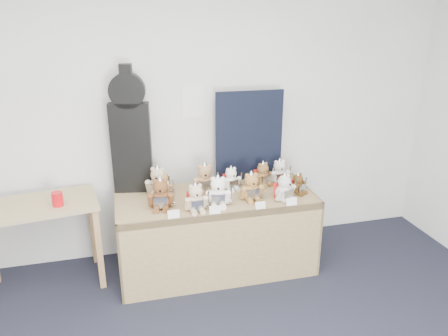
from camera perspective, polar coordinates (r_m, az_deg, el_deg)
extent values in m
plane|color=silver|center=(4.05, -11.73, 6.22)|extent=(6.00, 0.00, 6.00)
cube|color=silver|center=(4.07, -4.11, 8.56)|extent=(0.21, 0.00, 0.30)
cube|color=olive|center=(3.89, -1.08, -4.06)|extent=(1.76, 0.75, 0.06)
cube|color=olive|center=(3.74, 0.18, -10.93)|extent=(1.75, 0.04, 0.73)
cube|color=olive|center=(3.97, -13.52, -9.60)|extent=(0.03, 0.73, 0.73)
cube|color=olive|center=(4.29, 10.38, -6.93)|extent=(0.03, 0.73, 0.73)
cube|color=tan|center=(3.93, -23.18, -4.56)|extent=(1.00, 0.65, 0.04)
cube|color=#8E5E3D|center=(3.91, -15.99, -10.20)|extent=(0.06, 0.06, 0.74)
cube|color=#8E5E3D|center=(4.30, -16.77, -7.36)|extent=(0.06, 0.06, 0.74)
cube|color=black|center=(3.93, -11.99, 2.54)|extent=(0.36, 0.16, 0.81)
cylinder|color=black|center=(3.81, -12.55, 9.82)|extent=(0.32, 0.15, 0.30)
cube|color=black|center=(3.79, -12.69, 11.63)|extent=(0.12, 0.11, 0.20)
cube|color=black|center=(4.13, 3.31, 4.16)|extent=(0.65, 0.04, 0.86)
cylinder|color=red|center=(3.80, -20.92, -3.81)|extent=(0.09, 0.09, 0.12)
ellipsoid|color=brown|center=(3.66, -8.22, -4.11)|extent=(0.19, 0.17, 0.17)
sphere|color=brown|center=(3.62, -8.31, -2.44)|extent=(0.13, 0.13, 0.13)
cylinder|color=brown|center=(3.57, -8.34, -2.91)|extent=(0.06, 0.04, 0.05)
sphere|color=black|center=(3.55, -8.35, -3.03)|extent=(0.02, 0.02, 0.02)
sphere|color=brown|center=(3.60, -9.01, -1.73)|extent=(0.04, 0.04, 0.04)
sphere|color=brown|center=(3.60, -7.69, -1.69)|extent=(0.04, 0.04, 0.04)
cylinder|color=brown|center=(3.65, -9.53, -4.16)|extent=(0.06, 0.10, 0.13)
cylinder|color=brown|center=(3.64, -6.94, -4.09)|extent=(0.06, 0.10, 0.13)
cylinder|color=brown|center=(3.63, -8.83, -5.23)|extent=(0.07, 0.12, 0.05)
cylinder|color=brown|center=(3.63, -7.60, -5.20)|extent=(0.07, 0.12, 0.05)
cube|color=#B9BCC2|center=(3.60, -8.26, -4.49)|extent=(0.11, 0.04, 0.10)
cone|color=#B9BCC2|center=(3.60, -8.35, -1.64)|extent=(0.11, 0.11, 0.08)
cube|color=#B9BCC2|center=(3.61, -6.55, -3.78)|extent=(0.02, 0.04, 0.18)
cube|color=#B9BCC2|center=(3.64, -6.51, -4.78)|extent=(0.05, 0.01, 0.01)
ellipsoid|color=#CBAF8F|center=(3.60, -3.71, -4.56)|extent=(0.16, 0.14, 0.16)
sphere|color=#CBAF8F|center=(3.55, -3.75, -3.04)|extent=(0.11, 0.11, 0.11)
cylinder|color=#CBAF8F|center=(3.51, -3.57, -3.47)|extent=(0.05, 0.03, 0.05)
sphere|color=black|center=(3.50, -3.50, -3.58)|extent=(0.02, 0.02, 0.02)
sphere|color=#CBAF8F|center=(3.53, -4.35, -2.44)|extent=(0.04, 0.04, 0.04)
sphere|color=#CBAF8F|center=(3.54, -3.19, -2.31)|extent=(0.04, 0.04, 0.04)
cylinder|color=#CBAF8F|center=(3.56, -4.81, -4.71)|extent=(0.05, 0.09, 0.12)
cylinder|color=#CBAF8F|center=(3.59, -2.50, -4.44)|extent=(0.05, 0.09, 0.12)
cylinder|color=#CBAF8F|center=(3.56, -4.05, -5.63)|extent=(0.05, 0.10, 0.05)
cylinder|color=#CBAF8F|center=(3.57, -2.95, -5.49)|extent=(0.05, 0.10, 0.05)
cube|color=#B9BCC2|center=(3.54, -3.49, -4.90)|extent=(0.10, 0.02, 0.09)
cone|color=#B9BCC2|center=(3.53, -3.77, -2.32)|extent=(0.10, 0.10, 0.07)
cube|color=#B9BCC2|center=(3.58, -2.09, -4.13)|extent=(0.01, 0.04, 0.16)
cube|color=#B9BCC2|center=(3.60, -2.08, -5.03)|extent=(0.05, 0.01, 0.01)
cube|color=red|center=(3.64, -3.93, -4.02)|extent=(0.13, 0.03, 0.14)
ellipsoid|color=white|center=(3.68, -0.79, -3.81)|extent=(0.20, 0.18, 0.17)
sphere|color=white|center=(3.63, -0.80, -2.16)|extent=(0.13, 0.13, 0.13)
cylinder|color=white|center=(3.59, -0.76, -2.62)|extent=(0.06, 0.04, 0.05)
sphere|color=black|center=(3.57, -0.75, -2.74)|extent=(0.02, 0.02, 0.02)
sphere|color=white|center=(3.61, -1.45, -1.45)|extent=(0.04, 0.04, 0.04)
sphere|color=white|center=(3.62, -0.15, -1.43)|extent=(0.04, 0.04, 0.04)
cylinder|color=white|center=(3.65, -2.05, -3.85)|extent=(0.07, 0.10, 0.13)
cylinder|color=white|center=(3.66, 0.50, -3.79)|extent=(0.07, 0.10, 0.13)
cylinder|color=white|center=(3.64, -1.35, -4.91)|extent=(0.07, 0.12, 0.05)
cylinder|color=white|center=(3.65, -0.14, -4.88)|extent=(0.07, 0.12, 0.05)
cube|color=#B9BCC2|center=(3.62, -0.74, -4.18)|extent=(0.11, 0.04, 0.09)
cone|color=#B9BCC2|center=(3.61, -0.80, -1.37)|extent=(0.11, 0.11, 0.08)
cube|color=#B9BCC2|center=(3.64, 0.92, -3.49)|extent=(0.02, 0.04, 0.18)
cube|color=#B9BCC2|center=(3.67, 0.92, -4.48)|extent=(0.05, 0.02, 0.01)
ellipsoid|color=#9D6F3B|center=(3.79, 3.54, -3.12)|extent=(0.17, 0.14, 0.16)
sphere|color=#9D6F3B|center=(3.75, 3.58, -1.60)|extent=(0.12, 0.12, 0.12)
cylinder|color=#9D6F3B|center=(3.71, 3.83, -2.01)|extent=(0.05, 0.03, 0.05)
sphere|color=black|center=(3.69, 3.93, -2.11)|extent=(0.02, 0.02, 0.02)
sphere|color=#9D6F3B|center=(3.72, 3.03, -0.99)|extent=(0.04, 0.04, 0.04)
sphere|color=#9D6F3B|center=(3.75, 4.15, -0.87)|extent=(0.04, 0.04, 0.04)
cylinder|color=#9D6F3B|center=(3.75, 2.53, -3.26)|extent=(0.05, 0.09, 0.12)
cylinder|color=#9D6F3B|center=(3.80, 4.75, -3.00)|extent=(0.05, 0.09, 0.12)
cylinder|color=#9D6F3B|center=(3.75, 3.29, -4.17)|extent=(0.05, 0.11, 0.05)
cylinder|color=#9D6F3B|center=(3.77, 4.34, -4.04)|extent=(0.05, 0.11, 0.05)
cube|color=#B9BCC2|center=(3.74, 3.87, -3.44)|extent=(0.11, 0.02, 0.09)
cone|color=#B9BCC2|center=(3.73, 3.59, -0.87)|extent=(0.10, 0.10, 0.08)
cube|color=#B9BCC2|center=(3.79, 5.17, -2.68)|extent=(0.01, 0.04, 0.17)
cube|color=#B9BCC2|center=(3.81, 5.14, -3.59)|extent=(0.05, 0.01, 0.01)
ellipsoid|color=silver|center=(3.81, 7.83, -3.22)|extent=(0.20, 0.19, 0.16)
sphere|color=silver|center=(3.77, 7.91, -1.76)|extent=(0.11, 0.11, 0.11)
cylinder|color=silver|center=(3.74, 8.45, -2.09)|extent=(0.05, 0.04, 0.05)
sphere|color=black|center=(3.73, 8.65, -2.17)|extent=(0.02, 0.02, 0.02)
sphere|color=silver|center=(3.73, 7.55, -1.26)|extent=(0.04, 0.04, 0.04)
sphere|color=silver|center=(3.78, 8.32, -0.99)|extent=(0.04, 0.04, 0.04)
cylinder|color=silver|center=(3.74, 7.29, -3.50)|extent=(0.08, 0.10, 0.12)
cylinder|color=silver|center=(3.85, 8.80, -2.91)|extent=(0.08, 0.10, 0.12)
cylinder|color=silver|center=(3.77, 8.06, -4.23)|extent=(0.09, 0.11, 0.05)
cylinder|color=silver|center=(3.82, 8.77, -3.94)|extent=(0.09, 0.11, 0.05)
cube|color=#B9BCC2|center=(3.77, 8.52, -3.44)|extent=(0.10, 0.06, 0.09)
cone|color=#B9BCC2|center=(3.75, 7.94, -1.07)|extent=(0.10, 0.10, 0.07)
cube|color=#B9BCC2|center=(3.85, 9.18, -2.54)|extent=(0.03, 0.04, 0.16)
cube|color=#B9BCC2|center=(3.87, 9.13, -3.40)|extent=(0.05, 0.03, 0.01)
cube|color=red|center=(3.84, 7.19, -2.80)|extent=(0.13, 0.08, 0.14)
ellipsoid|color=#4E351A|center=(3.97, 9.55, -2.55)|extent=(0.16, 0.15, 0.12)
sphere|color=#4E351A|center=(3.94, 9.62, -1.43)|extent=(0.09, 0.09, 0.09)
cylinder|color=#4E351A|center=(3.92, 10.07, -1.68)|extent=(0.04, 0.04, 0.04)
sphere|color=black|center=(3.91, 10.23, -1.73)|extent=(0.01, 0.01, 0.01)
sphere|color=#4E351A|center=(3.90, 9.39, -1.06)|extent=(0.03, 0.03, 0.03)
sphere|color=#4E351A|center=(3.95, 9.91, -0.84)|extent=(0.03, 0.03, 0.03)
cylinder|color=#4E351A|center=(3.91, 9.21, -2.77)|extent=(0.06, 0.08, 0.09)
cylinder|color=#4E351A|center=(4.00, 10.25, -2.30)|extent=(0.06, 0.08, 0.09)
cylinder|color=#4E351A|center=(3.94, 9.78, -3.31)|extent=(0.07, 0.09, 0.04)
cylinder|color=#4E351A|center=(3.98, 10.27, -3.09)|extent=(0.07, 0.09, 0.04)
cube|color=#B9BCC2|center=(3.94, 10.12, -2.70)|extent=(0.08, 0.05, 0.07)
cone|color=#B9BCC2|center=(3.92, 9.66, -0.90)|extent=(0.08, 0.08, 0.06)
cube|color=#B9BCC2|center=(4.00, 10.53, -2.01)|extent=(0.02, 0.03, 0.13)
cube|color=#B9BCC2|center=(4.02, 10.49, -2.67)|extent=(0.04, 0.02, 0.01)
cube|color=red|center=(3.99, 9.03, -2.24)|extent=(0.10, 0.07, 0.11)
ellipsoid|color=#C8B192|center=(3.93, -8.57, -2.42)|extent=(0.21, 0.20, 0.17)
sphere|color=#C8B192|center=(3.88, -8.65, -0.84)|extent=(0.13, 0.13, 0.13)
cylinder|color=#C8B192|center=(3.84, -8.82, -1.27)|extent=(0.06, 0.04, 0.05)
sphere|color=black|center=(3.82, -8.88, -1.37)|extent=(0.02, 0.02, 0.02)
sphere|color=#C8B192|center=(3.87, -9.29, -0.14)|extent=(0.04, 0.04, 0.04)
sphere|color=#C8B192|center=(3.86, -8.09, -0.17)|extent=(0.04, 0.04, 0.04)
cylinder|color=#C8B192|center=(3.92, -9.82, -2.39)|extent=(0.08, 0.11, 0.13)
cylinder|color=#C8B192|center=(3.89, -7.45, -2.47)|extent=(0.08, 0.11, 0.13)
cylinder|color=#C8B192|center=(3.90, -9.28, -3.42)|extent=(0.09, 0.12, 0.05)
cylinder|color=#C8B192|center=(3.88, -8.15, -3.46)|extent=(0.09, 0.12, 0.05)
cube|color=#B9BCC2|center=(3.86, -8.78, -2.75)|extent=(0.11, 0.05, 0.10)
cone|color=#B9BCC2|center=(3.86, -8.70, -0.09)|extent=(0.11, 0.11, 0.08)
cube|color=#B9BCC2|center=(3.86, -7.12, -2.20)|extent=(0.03, 0.05, 0.18)
cube|color=#B9BCC2|center=(3.89, -7.08, -3.15)|extent=(0.05, 0.02, 0.01)
ellipsoid|color=tan|center=(3.95, -2.50, -2.04)|extent=(0.19, 0.17, 0.17)
sphere|color=tan|center=(3.91, -2.52, -0.46)|extent=(0.13, 0.13, 0.13)
cylinder|color=tan|center=(3.86, -2.44, -0.88)|extent=(0.06, 0.03, 0.05)
sphere|color=black|center=(3.84, -2.41, -0.98)|extent=(0.02, 0.02, 0.02)
sphere|color=tan|center=(3.89, -3.14, 0.20)|extent=(0.04, 0.04, 0.04)
sphere|color=tan|center=(3.89, -1.92, 0.26)|extent=(0.04, 0.04, 0.04)
cylinder|color=tan|center=(3.92, -3.67, -2.11)|extent=(0.06, 0.10, 0.13)
cylinder|color=tan|center=(3.94, -1.26, -1.98)|extent=(0.06, 0.10, 0.13)
cylinder|color=tan|center=(3.91, -2.97, -3.09)|extent=(0.06, 0.12, 0.05)
cylinder|color=tan|center=(3.92, -1.82, -3.02)|extent=(0.06, 0.12, 0.05)
cube|color=#B9BCC2|center=(3.89, -2.40, -2.36)|extent=(0.11, 0.03, 0.10)
cone|color=#B9BCC2|center=(3.89, -2.53, 0.29)|extent=(0.11, 0.11, 0.08)
cube|color=#B9BCC2|center=(3.92, -0.86, -1.68)|extent=(0.02, 0.04, 0.18)
cube|color=#B9BCC2|center=(3.94, -0.86, -2.62)|extent=(0.05, 0.01, 0.01)
ellipsoid|color=white|center=(4.01, 0.92, -1.92)|extent=(0.16, 0.14, 0.14)
sphere|color=white|center=(3.97, 0.92, -0.68)|extent=(0.10, 0.10, 0.10)
cylinder|color=white|center=(3.94, 1.21, -0.99)|extent=(0.05, 0.03, 0.04)
sphere|color=black|center=(3.93, 1.31, -1.06)|extent=(0.02, 0.02, 0.02)
sphere|color=white|center=(3.95, 0.50, -0.22)|extent=(0.03, 0.03, 0.03)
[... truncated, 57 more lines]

